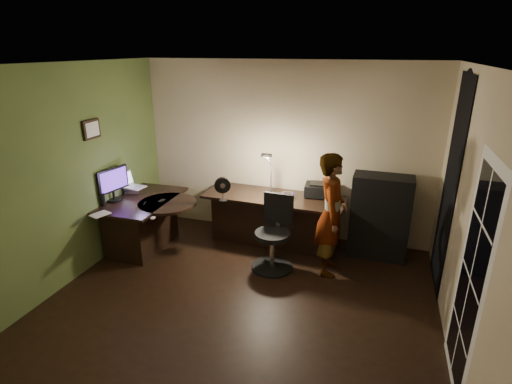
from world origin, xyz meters
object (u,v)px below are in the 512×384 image
(cabinet, at_px, (380,217))
(monitor, at_px, (113,189))
(person, at_px, (331,215))
(desk_left, at_px, (145,223))
(desk_right, at_px, (273,220))
(office_chair, at_px, (273,235))

(cabinet, distance_m, monitor, 3.82)
(monitor, distance_m, person, 3.09)
(desk_left, xyz_separation_m, person, (2.72, 0.15, 0.44))
(monitor, bearing_deg, desk_right, 32.65)
(desk_left, distance_m, desk_right, 1.93)
(desk_right, xyz_separation_m, person, (0.92, -0.54, 0.43))
(office_chair, bearing_deg, desk_right, 109.11)
(monitor, relative_size, person, 0.32)
(desk_left, height_order, office_chair, office_chair)
(monitor, bearing_deg, cabinet, 25.53)
(person, bearing_deg, monitor, 89.45)
(office_chair, height_order, person, person)
(desk_right, relative_size, monitor, 3.95)
(desk_left, height_order, person, person)
(desk_left, distance_m, office_chair, 1.99)
(desk_left, xyz_separation_m, cabinet, (3.33, 0.80, 0.22))
(monitor, height_order, office_chair, monitor)
(monitor, xyz_separation_m, person, (3.07, 0.32, -0.14))
(cabinet, relative_size, person, 0.74)
(desk_left, bearing_deg, desk_right, 19.96)
(cabinet, height_order, office_chair, cabinet)
(person, bearing_deg, office_chair, 96.31)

